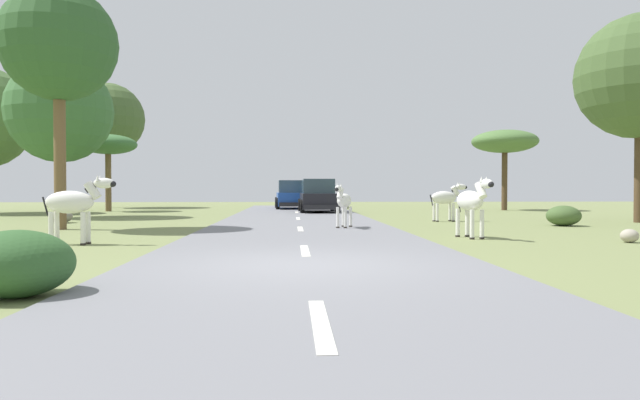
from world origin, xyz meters
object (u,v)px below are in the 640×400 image
object	(u,v)px
tree_2	(640,77)
tree_7	(108,145)
zebra_2	(74,203)
rock_0	(630,236)
zebra_3	(446,198)
zebra_1	(472,202)
bush_2	(16,264)
tree_1	(108,119)
bush_3	(564,216)
car_1	(318,197)
tree_0	(505,142)
rock_1	(61,217)
car_0	(292,196)
tree_4	(59,45)
zebra_0	(344,201)
tree_3	(60,111)

from	to	relation	value
tree_2	tree_7	distance (m)	26.22
zebra_2	rock_0	size ratio (longest dim) A/B	4.10
zebra_3	rock_0	bearing A→B (deg)	-0.30
zebra_1	bush_2	xyz separation A→B (m)	(-7.86, -7.45, -0.55)
zebra_1	tree_2	bearing A→B (deg)	-155.78
tree_1	bush_3	bearing A→B (deg)	-42.10
car_1	tree_0	distance (m)	12.01
zebra_3	rock_1	bearing A→B (deg)	-102.29
zebra_3	rock_1	xyz separation A→B (m)	(-14.57, -0.24, -0.67)
car_0	tree_1	world-z (taller)	tree_1
tree_4	car_1	bearing A→B (deg)	54.09
rock_0	tree_0	bearing A→B (deg)	76.86
car_1	tree_0	world-z (taller)	tree_0
tree_2	tree_7	xyz separation A→B (m)	(-23.41, 11.67, -1.77)
tree_2	zebra_0	bearing A→B (deg)	-165.78
zebra_0	car_1	bearing A→B (deg)	-67.76
rock_0	tree_7	bearing A→B (deg)	133.47
zebra_0	car_1	size ratio (longest dim) A/B	0.32
tree_1	bush_2	distance (m)	33.26
zebra_0	rock_1	bearing A→B (deg)	1.24
zebra_0	bush_2	distance (m)	11.93
car_1	tree_7	distance (m)	12.31
tree_0	tree_1	distance (m)	25.56
zebra_1	tree_3	distance (m)	19.05
bush_3	tree_1	bearing A→B (deg)	137.90
zebra_0	car_1	world-z (taller)	car_1
tree_7	bush_2	bearing A→B (deg)	-74.44
car_1	tree_1	world-z (taller)	tree_1
tree_0	rock_0	size ratio (longest dim) A/B	11.50
bush_2	tree_1	bearing A→B (deg)	105.96
bush_3	tree_3	bearing A→B (deg)	161.12
zebra_1	tree_1	distance (m)	29.83
tree_1	tree_3	size ratio (longest dim) A/B	1.19
zebra_1	tree_4	distance (m)	13.31
zebra_1	tree_1	xyz separation A→B (m)	(-16.88, 24.08, 4.99)
zebra_3	tree_4	size ratio (longest dim) A/B	0.21
zebra_2	bush_2	distance (m)	6.55
zebra_3	tree_4	distance (m)	14.55
rock_1	zebra_3	bearing A→B (deg)	0.94
zebra_1	car_0	distance (m)	21.23
zebra_3	rock_0	xyz separation A→B (m)	(1.99, -8.69, -0.75)
zebra_2	tree_4	world-z (taller)	tree_4
tree_4	rock_0	world-z (taller)	tree_4
zebra_0	tree_1	xyz separation A→B (m)	(-13.89, 20.66, 5.06)
rock_0	tree_2	bearing A→B (deg)	56.36
bush_3	rock_0	distance (m)	6.06
zebra_1	rock_0	distance (m)	3.71
zebra_2	tree_2	distance (m)	20.06
rock_1	tree_4	bearing A→B (deg)	-68.44
zebra_0	tree_2	size ratio (longest dim) A/B	0.18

